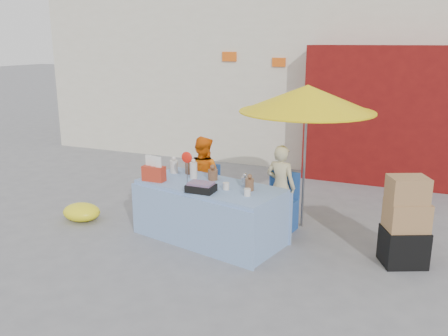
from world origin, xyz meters
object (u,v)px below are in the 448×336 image
at_px(market_table, 209,211).
at_px(vendor_orange, 203,177).
at_px(vendor_beige, 281,187).
at_px(umbrella, 307,99).
at_px(chair_left, 200,202).
at_px(chair_right, 277,213).
at_px(box_stack, 405,225).

distance_m(market_table, vendor_orange, 0.95).
relative_size(vendor_beige, umbrella, 0.59).
bearing_deg(vendor_beige, chair_left, 16.58).
xyz_separation_m(market_table, chair_right, (0.79, 0.66, -0.15)).
relative_size(chair_left, chair_right, 1.00).
bearing_deg(vendor_beige, umbrella, -143.00).
bearing_deg(umbrella, chair_right, -136.25).
distance_m(market_table, vendor_beige, 1.14).
height_order(umbrella, box_stack, umbrella).
relative_size(umbrella, box_stack, 1.86).
xyz_separation_m(market_table, vendor_orange, (-0.47, 0.79, 0.23)).
xyz_separation_m(vendor_orange, box_stack, (2.99, -0.59, -0.12)).
xyz_separation_m(chair_right, vendor_orange, (-1.25, 0.13, 0.38)).
height_order(chair_left, box_stack, box_stack).
bearing_deg(umbrella, vendor_orange, -174.47).
distance_m(chair_left, vendor_orange, 0.40).
bearing_deg(box_stack, market_table, -175.44).
distance_m(chair_left, box_stack, 3.04).
xyz_separation_m(chair_left, vendor_beige, (1.25, 0.13, 0.37)).
distance_m(chair_right, vendor_orange, 1.32).
bearing_deg(chair_left, vendor_beige, 16.58).
xyz_separation_m(chair_left, box_stack, (2.99, -0.46, 0.26)).
height_order(vendor_orange, umbrella, umbrella).
distance_m(chair_left, vendor_beige, 1.31).
distance_m(vendor_orange, vendor_beige, 1.25).
xyz_separation_m(umbrella, box_stack, (1.44, -0.74, -1.37)).
height_order(vendor_orange, vendor_beige, vendor_orange).
bearing_deg(chair_right, umbrella, 54.18).
bearing_deg(vendor_orange, chair_right, -175.70).
distance_m(chair_left, chair_right, 1.25).
distance_m(market_table, chair_left, 0.82).
relative_size(chair_left, vendor_orange, 0.67).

